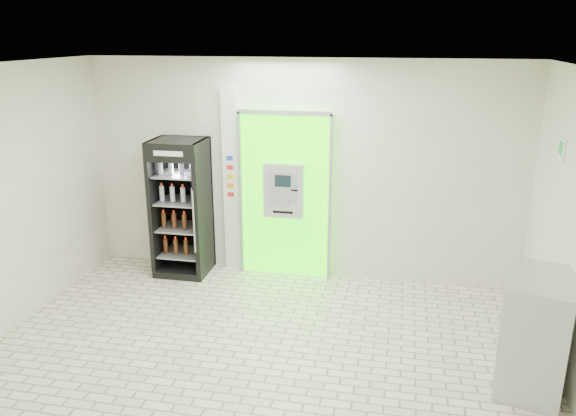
# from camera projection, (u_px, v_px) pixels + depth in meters

# --- Properties ---
(ground) EXTENTS (6.00, 6.00, 0.00)m
(ground) POSITION_uv_depth(u_px,v_px,m) (256.00, 367.00, 5.80)
(ground) COLOR beige
(ground) RESTS_ON ground
(room_shell) EXTENTS (6.00, 6.00, 6.00)m
(room_shell) POSITION_uv_depth(u_px,v_px,m) (253.00, 196.00, 5.24)
(room_shell) COLOR silver
(room_shell) RESTS_ON ground
(atm_assembly) EXTENTS (1.30, 0.24, 2.33)m
(atm_assembly) POSITION_uv_depth(u_px,v_px,m) (285.00, 194.00, 7.74)
(atm_assembly) COLOR #2BFF00
(atm_assembly) RESTS_ON ground
(pillar) EXTENTS (0.22, 0.11, 2.60)m
(pillar) POSITION_uv_depth(u_px,v_px,m) (232.00, 182.00, 7.88)
(pillar) COLOR silver
(pillar) RESTS_ON ground
(beverage_cooler) EXTENTS (0.73, 0.69, 1.93)m
(beverage_cooler) POSITION_uv_depth(u_px,v_px,m) (182.00, 210.00, 7.87)
(beverage_cooler) COLOR black
(beverage_cooler) RESTS_ON ground
(steel_cabinet) EXTENTS (0.82, 1.00, 1.15)m
(steel_cabinet) POSITION_uv_depth(u_px,v_px,m) (537.00, 333.00, 5.33)
(steel_cabinet) COLOR #B0B2B8
(steel_cabinet) RESTS_ON ground
(exit_sign) EXTENTS (0.02, 0.22, 0.26)m
(exit_sign) POSITION_uv_depth(u_px,v_px,m) (562.00, 150.00, 5.89)
(exit_sign) COLOR white
(exit_sign) RESTS_ON room_shell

